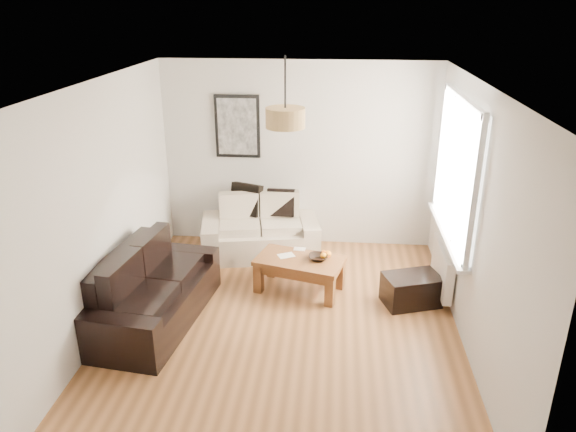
# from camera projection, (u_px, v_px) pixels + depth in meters

# --- Properties ---
(floor) EXTENTS (4.50, 4.50, 0.00)m
(floor) POSITION_uv_depth(u_px,v_px,m) (283.00, 324.00, 5.96)
(floor) COLOR brown
(floor) RESTS_ON ground
(ceiling) EXTENTS (3.80, 4.50, 0.00)m
(ceiling) POSITION_uv_depth(u_px,v_px,m) (282.00, 85.00, 4.99)
(ceiling) COLOR white
(ceiling) RESTS_ON floor
(wall_back) EXTENTS (3.80, 0.04, 2.60)m
(wall_back) POSITION_uv_depth(u_px,v_px,m) (299.00, 156.00, 7.55)
(wall_back) COLOR silver
(wall_back) RESTS_ON floor
(wall_front) EXTENTS (3.80, 0.04, 2.60)m
(wall_front) POSITION_uv_depth(u_px,v_px,m) (246.00, 348.00, 3.39)
(wall_front) COLOR silver
(wall_front) RESTS_ON floor
(wall_left) EXTENTS (0.04, 4.50, 2.60)m
(wall_left) POSITION_uv_depth(u_px,v_px,m) (101.00, 209.00, 5.63)
(wall_left) COLOR silver
(wall_left) RESTS_ON floor
(wall_right) EXTENTS (0.04, 4.50, 2.60)m
(wall_right) POSITION_uv_depth(u_px,v_px,m) (475.00, 222.00, 5.31)
(wall_right) COLOR silver
(wall_right) RESTS_ON floor
(window_bay) EXTENTS (0.14, 1.90, 1.60)m
(window_bay) POSITION_uv_depth(u_px,v_px,m) (458.00, 169.00, 5.94)
(window_bay) COLOR white
(window_bay) RESTS_ON wall_right
(radiator) EXTENTS (0.10, 0.90, 0.52)m
(radiator) POSITION_uv_depth(u_px,v_px,m) (442.00, 267.00, 6.40)
(radiator) COLOR white
(radiator) RESTS_ON wall_right
(poster) EXTENTS (0.62, 0.04, 0.87)m
(poster) POSITION_uv_depth(u_px,v_px,m) (237.00, 126.00, 7.45)
(poster) COLOR black
(poster) RESTS_ON wall_back
(pendant_shade) EXTENTS (0.40, 0.40, 0.20)m
(pendant_shade) POSITION_uv_depth(u_px,v_px,m) (285.00, 118.00, 5.40)
(pendant_shade) COLOR tan
(pendant_shade) RESTS_ON ceiling
(loveseat_cream) EXTENTS (1.72, 1.14, 0.79)m
(loveseat_cream) POSITION_uv_depth(u_px,v_px,m) (260.00, 227.00, 7.50)
(loveseat_cream) COLOR beige
(loveseat_cream) RESTS_ON floor
(sofa_leather) EXTENTS (1.12, 1.94, 0.80)m
(sofa_leather) POSITION_uv_depth(u_px,v_px,m) (153.00, 288.00, 5.91)
(sofa_leather) COLOR black
(sofa_leather) RESTS_ON floor
(coffee_table) EXTENTS (1.15, 0.82, 0.42)m
(coffee_table) POSITION_uv_depth(u_px,v_px,m) (300.00, 274.00, 6.59)
(coffee_table) COLOR brown
(coffee_table) RESTS_ON floor
(ottoman) EXTENTS (0.73, 0.59, 0.36)m
(ottoman) POSITION_uv_depth(u_px,v_px,m) (411.00, 290.00, 6.31)
(ottoman) COLOR black
(ottoman) RESTS_ON floor
(cushion_left) EXTENTS (0.46, 0.29, 0.44)m
(cushion_left) POSITION_uv_depth(u_px,v_px,m) (246.00, 199.00, 7.57)
(cushion_left) COLOR black
(cushion_left) RESTS_ON loveseat_cream
(cushion_right) EXTENTS (0.38, 0.12, 0.38)m
(cushion_right) POSITION_uv_depth(u_px,v_px,m) (281.00, 202.00, 7.54)
(cushion_right) COLOR black
(cushion_right) RESTS_ON loveseat_cream
(fruit_bowl) EXTENTS (0.24, 0.24, 0.06)m
(fruit_bowl) POSITION_uv_depth(u_px,v_px,m) (318.00, 257.00, 6.49)
(fruit_bowl) COLOR black
(fruit_bowl) RESTS_ON coffee_table
(orange_a) EXTENTS (0.08, 0.08, 0.07)m
(orange_a) POSITION_uv_depth(u_px,v_px,m) (324.00, 256.00, 6.51)
(orange_a) COLOR orange
(orange_a) RESTS_ON fruit_bowl
(orange_b) EXTENTS (0.10, 0.10, 0.09)m
(orange_b) POSITION_uv_depth(u_px,v_px,m) (328.00, 254.00, 6.55)
(orange_b) COLOR orange
(orange_b) RESTS_ON fruit_bowl
(orange_c) EXTENTS (0.07, 0.07, 0.06)m
(orange_c) POSITION_uv_depth(u_px,v_px,m) (324.00, 253.00, 6.58)
(orange_c) COLOR orange
(orange_c) RESTS_ON fruit_bowl
(papers) EXTENTS (0.23, 0.21, 0.01)m
(papers) POSITION_uv_depth(u_px,v_px,m) (286.00, 255.00, 6.59)
(papers) COLOR silver
(papers) RESTS_ON coffee_table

